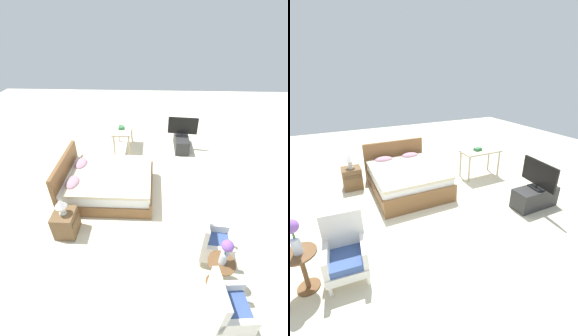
% 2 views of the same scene
% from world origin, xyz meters
% --- Properties ---
extents(ground_plane, '(16.00, 16.00, 0.00)m').
position_xyz_m(ground_plane, '(0.00, 0.00, 0.00)').
color(ground_plane, beige).
extents(bed, '(1.60, 2.01, 0.96)m').
position_xyz_m(bed, '(0.00, 1.16, 0.30)').
color(bed, brown).
rests_on(bed, ground_plane).
extents(armchair_by_window_left, '(0.58, 0.58, 0.92)m').
position_xyz_m(armchair_by_window_left, '(-2.58, -0.90, 0.37)').
color(armchair_by_window_left, white).
rests_on(armchair_by_window_left, ground_plane).
extents(armchair_by_window_right, '(0.58, 0.58, 0.92)m').
position_xyz_m(armchair_by_window_right, '(-1.55, -0.90, 0.37)').
color(armchair_by_window_right, white).
rests_on(armchair_by_window_right, ground_plane).
extents(side_table, '(0.40, 0.40, 0.59)m').
position_xyz_m(side_table, '(-2.07, -0.91, 0.37)').
color(side_table, brown).
rests_on(side_table, ground_plane).
extents(flower_vase, '(0.17, 0.17, 0.48)m').
position_xyz_m(flower_vase, '(-2.07, -0.91, 0.89)').
color(flower_vase, silver).
rests_on(flower_vase, side_table).
extents(nightstand, '(0.44, 0.41, 0.53)m').
position_xyz_m(nightstand, '(-1.16, 1.75, 0.26)').
color(nightstand, brown).
rests_on(nightstand, ground_plane).
extents(table_lamp, '(0.22, 0.22, 0.33)m').
position_xyz_m(table_lamp, '(-1.16, 1.75, 0.74)').
color(table_lamp, silver).
rests_on(table_lamp, nightstand).
extents(tv_stand, '(0.96, 0.40, 0.42)m').
position_xyz_m(tv_stand, '(2.17, -0.75, 0.21)').
color(tv_stand, '#2D2D2D').
rests_on(tv_stand, ground_plane).
extents(tv_flatscreen, '(0.23, 0.87, 0.58)m').
position_xyz_m(tv_flatscreen, '(2.17, -0.75, 0.73)').
color(tv_flatscreen, black).
rests_on(tv_flatscreen, tv_stand).
extents(vanity_desk, '(1.04, 0.52, 0.73)m').
position_xyz_m(vanity_desk, '(2.04, 1.01, 0.62)').
color(vanity_desk, beige).
rests_on(vanity_desk, ground_plane).
extents(book_stack, '(0.21, 0.17, 0.07)m').
position_xyz_m(book_stack, '(1.97, 1.05, 0.76)').
color(book_stack, '#337A47').
rests_on(book_stack, vanity_desk).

